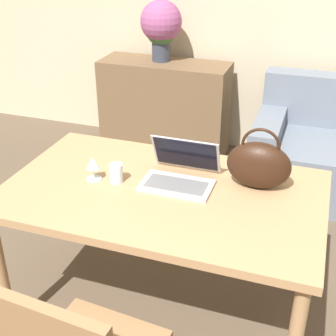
{
  "coord_description": "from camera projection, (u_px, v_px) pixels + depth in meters",
  "views": [
    {
      "loc": [
        0.51,
        -1.1,
        1.87
      ],
      "look_at": [
        -0.1,
        0.69,
        0.86
      ],
      "focal_mm": 50.0,
      "sensor_mm": 36.0,
      "label": 1
    }
  ],
  "objects": [
    {
      "name": "flower_vase",
      "position": [
        161.0,
        26.0,
        3.82
      ],
      "size": [
        0.34,
        0.34,
        0.49
      ],
      "color": "#333847",
      "rests_on": "sideboard"
    },
    {
      "name": "dining_table",
      "position": [
        163.0,
        204.0,
        2.24
      ],
      "size": [
        1.5,
        0.9,
        0.74
      ],
      "color": "#A87F56",
      "rests_on": "ground_plane"
    },
    {
      "name": "laptop",
      "position": [
        181.0,
        170.0,
        2.26
      ],
      "size": [
        0.34,
        0.3,
        0.2
      ],
      "color": "#ADADB2",
      "rests_on": "dining_table"
    },
    {
      "name": "handbag",
      "position": [
        259.0,
        165.0,
        2.17
      ],
      "size": [
        0.3,
        0.15,
        0.3
      ],
      "color": "black",
      "rests_on": "dining_table"
    },
    {
      "name": "sideboard",
      "position": [
        165.0,
        108.0,
        4.1
      ],
      "size": [
        1.1,
        0.4,
        0.81
      ],
      "color": "brown",
      "rests_on": "ground_plane"
    },
    {
      "name": "wine_glass",
      "position": [
        93.0,
        165.0,
        2.25
      ],
      "size": [
        0.07,
        0.07,
        0.12
      ],
      "color": "silver",
      "rests_on": "dining_table"
    },
    {
      "name": "drinking_glass",
      "position": [
        116.0,
        173.0,
        2.25
      ],
      "size": [
        0.07,
        0.07,
        0.09
      ],
      "color": "silver",
      "rests_on": "dining_table"
    }
  ]
}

